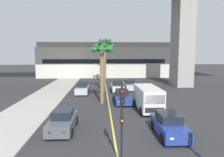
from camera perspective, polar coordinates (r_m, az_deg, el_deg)
sidewalk_left at (r=20.19m, az=-24.01°, el=-9.76°), size 4.80×80.00×0.15m
lane_stripe_center at (r=26.68m, az=-1.18°, el=-5.37°), size 0.14×56.00×0.01m
pier_building_backdrop at (r=52.01m, az=-2.18°, el=5.14°), size 31.76×8.04×8.40m
car_queue_front at (r=30.79m, az=1.47°, el=-2.38°), size 1.90×4.14×1.56m
car_queue_second at (r=15.13m, az=15.49°, el=-12.36°), size 1.88×4.12×1.56m
car_queue_third at (r=15.92m, az=-13.45°, el=-11.34°), size 1.90×4.13×1.56m
car_queue_fourth at (r=32.59m, az=4.92°, el=-1.89°), size 1.96×4.16×1.56m
car_queue_fifth at (r=23.76m, az=2.78°, el=-5.13°), size 1.86×4.11×1.56m
car_queue_sixth at (r=29.61m, az=-8.20°, el=-2.82°), size 1.89×4.13×1.56m
delivery_van at (r=20.92m, az=9.90°, el=-5.28°), size 2.19×5.26×2.36m
traffic_light_median_near at (r=10.21m, az=2.77°, el=-9.76°), size 0.24×0.37×4.20m
palm_tree_near_median at (r=37.97m, az=-1.99°, el=8.27°), size 2.43×2.62×8.46m
palm_tree_mid_median at (r=23.14m, az=-2.88°, el=5.79°), size 2.67×2.68×6.54m
palm_tree_far_median at (r=43.62m, az=-1.93°, el=7.68°), size 3.04×3.04×8.05m
palm_tree_farthest_median at (r=30.62m, az=-2.42°, el=7.35°), size 3.27×3.40×7.20m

